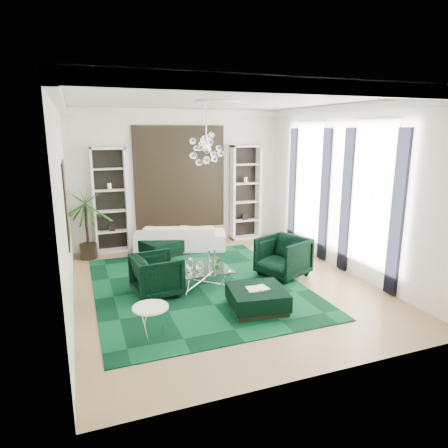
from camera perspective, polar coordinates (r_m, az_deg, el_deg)
name	(u,v)px	position (r m, az deg, el deg)	size (l,w,h in m)	color
floor	(223,285)	(8.65, -0.19, -8.69)	(6.00, 7.00, 0.02)	#A58257
ceiling	(223,99)	(8.04, -0.21, 17.45)	(6.00, 7.00, 0.02)	white
wall_back	(180,178)	(11.45, -6.36, 6.56)	(6.00, 0.02, 3.80)	white
wall_front	(322,240)	(5.06, 13.79, -2.30)	(6.00, 0.02, 3.80)	white
wall_left	(64,207)	(7.64, -21.90, 2.32)	(0.02, 7.00, 3.80)	white
wall_right	(346,189)	(9.59, 16.98, 4.76)	(0.02, 7.00, 3.80)	white
crown_molding	(223,105)	(8.03, -0.21, 16.67)	(6.00, 7.00, 0.18)	white
ceiling_medallion	(217,102)	(8.32, -0.96, 17.04)	(0.90, 0.90, 0.05)	white
tapestry	(180,178)	(11.40, -6.30, 6.53)	(2.50, 0.06, 2.80)	black
shelving_left	(110,201)	(11.01, -15.92, 3.23)	(0.90, 0.38, 2.80)	white
shelving_right	(245,193)	(11.96, 3.05, 4.49)	(0.90, 0.38, 2.80)	white
painting	(67,204)	(8.23, -21.54, 2.74)	(0.04, 1.30, 1.60)	black
window_near	(372,195)	(8.89, 20.38, 3.87)	(0.03, 1.10, 2.90)	white
curtain_near_a	(397,214)	(8.34, 23.53, 1.28)	(0.07, 0.30, 3.25)	black
curtain_near_b	(346,201)	(9.50, 17.05, 3.15)	(0.07, 0.30, 3.25)	black
window_far	(309,182)	(10.79, 12.07, 5.94)	(0.03, 1.10, 2.90)	white
curtain_far_a	(325,196)	(10.17, 14.19, 3.96)	(0.07, 0.30, 3.25)	black
curtain_far_b	(293,187)	(11.47, 9.77, 5.20)	(0.07, 0.30, 3.25)	black
rug	(198,285)	(8.58, -3.75, -8.75)	(4.20, 5.00, 0.02)	black
sofa	(180,237)	(11.06, -6.30, -1.83)	(2.45, 0.96, 0.72)	white
armchair_left	(157,275)	(8.10, -9.57, -7.20)	(0.89, 0.91, 0.83)	black
armchair_right	(283,257)	(9.08, 8.44, -4.66)	(0.96, 0.99, 0.90)	black
coffee_table	(201,276)	(8.58, -3.33, -7.40)	(1.15, 1.15, 0.40)	white
ottoman_side	(160,248)	(10.67, -9.06, -3.34)	(0.91, 0.91, 0.41)	black
ottoman_front	(257,299)	(7.48, 4.75, -10.62)	(0.99, 0.99, 0.40)	black
book	(257,288)	(7.40, 4.78, -9.11)	(0.41, 0.27, 0.03)	white
side_table	(151,323)	(6.55, -10.35, -13.78)	(0.56, 0.56, 0.54)	white
palm	(86,214)	(10.61, -19.15, 1.36)	(1.46, 1.46, 2.34)	#1E5615
chandelier	(206,149)	(8.33, -2.54, 10.69)	(0.79, 0.79, 0.71)	white
table_plant	(217,264)	(8.34, -0.97, -5.71)	(0.12, 0.10, 0.23)	#1E5615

